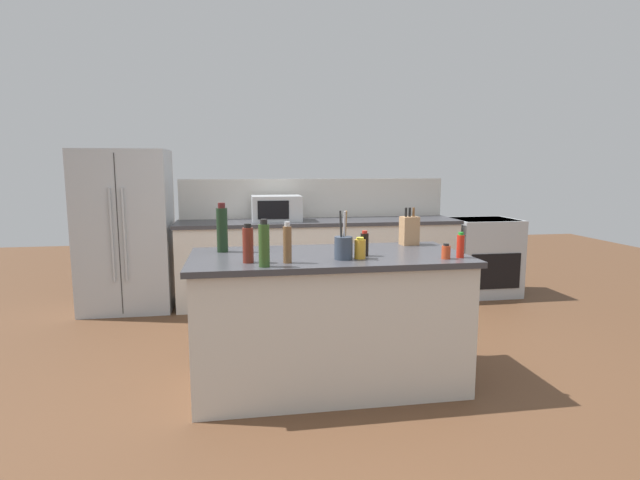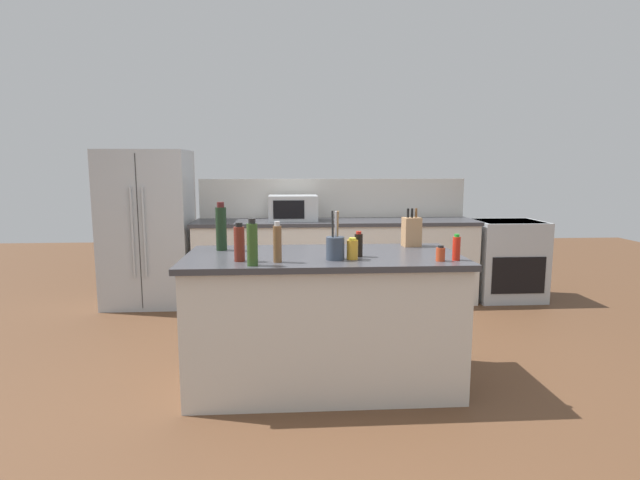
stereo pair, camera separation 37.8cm
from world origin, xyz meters
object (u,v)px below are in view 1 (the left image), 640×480
Objects in this scene: utensil_crock at (343,247)px; hot_sauce_bottle at (460,246)px; knife_block at (409,230)px; pepper_grinder at (287,244)px; range_oven at (483,256)px; refrigerator at (126,231)px; spice_jar_paprika at (446,252)px; vinegar_bottle at (248,244)px; wine_bottle at (222,229)px; microwave at (276,208)px; olive_oil_bottle at (264,244)px; honey_jar at (360,249)px; soy_sauce_bottle at (365,244)px.

hot_sauce_bottle is at bearing -5.19° from utensil_crock.
knife_block reaches higher than pepper_grinder.
range_oven is 3.17× the size of knife_block.
spice_jar_paprika is at bearing -45.03° from refrigerator.
vinegar_bottle is at bearing 177.69° from hot_sauce_bottle.
wine_bottle is 1.55m from spice_jar_paprika.
microwave is 2.65m from spice_jar_paprika.
knife_block is at bearing 3.69° from wine_bottle.
knife_block is at bearing -64.89° from microwave.
knife_block is at bearing 93.58° from spice_jar_paprika.
olive_oil_bottle is at bearing -176.75° from spice_jar_paprika.
refrigerator is 3.14m from honey_jar.
hot_sauce_bottle is (1.57, -0.50, -0.08)m from wine_bottle.
microwave reaches higher than soy_sauce_bottle.
microwave is 5.33× the size of spice_jar_paprika.
microwave is at bearing 112.67° from hot_sauce_bottle.
microwave is 2.08m from knife_block.
range_oven is 5.30× the size of soy_sauce_bottle.
refrigerator reaches higher than hot_sauce_bottle.
hot_sauce_bottle is at bearing -0.38° from pepper_grinder.
knife_block reaches higher than vinegar_bottle.
pepper_grinder is 1.50× the size of soy_sauce_bottle.
soy_sauce_bottle is (0.96, -0.33, -0.08)m from wine_bottle.
wine_bottle is at bearing 155.26° from honey_jar.
knife_block is 0.61m from spice_jar_paprika.
utensil_crock is 0.62m from vinegar_bottle.
honey_jar is at bearing -50.93° from refrigerator.
spice_jar_paprika is 0.59× the size of hot_sauce_bottle.
vinegar_bottle is (-0.73, -0.02, 0.05)m from honey_jar.
microwave is 2.08× the size of pepper_grinder.
spice_jar_paprika is (1.46, -0.52, -0.12)m from wine_bottle.
wine_bottle is 1.41× the size of vinegar_bottle.
knife_block reaches higher than soy_sauce_bottle.
refrigerator is 3.66m from hot_sauce_bottle.
range_oven is 3.25m from honey_jar.
olive_oil_bottle is 0.67m from honey_jar.
knife_block is (2.50, -1.93, 0.19)m from refrigerator.
honey_jar is (1.98, -2.44, 0.15)m from refrigerator.
utensil_crock is at bearing 9.61° from pepper_grinder.
knife_block reaches higher than microwave.
refrigerator is 16.90× the size of spice_jar_paprika.
olive_oil_bottle is at bearing -157.02° from knife_block.
hot_sauce_bottle is (1.31, 0.09, -0.06)m from olive_oil_bottle.
knife_block is 0.63m from soy_sauce_bottle.
knife_block reaches higher than range_oven.
vinegar_bottle is 1.40m from hot_sauce_bottle.
range_oven is 2.87× the size of utensil_crock.
utensil_crock is 0.79m from hot_sauce_bottle.
soy_sauce_bottle reaches higher than range_oven.
range_oven is 2.57m from microwave.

